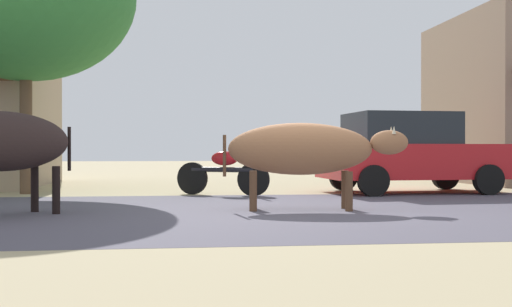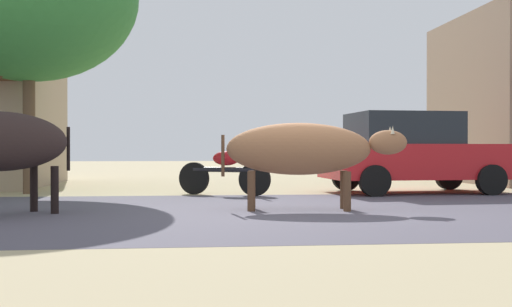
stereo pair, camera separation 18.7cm
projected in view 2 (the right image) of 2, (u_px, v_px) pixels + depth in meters
ground at (288, 211)px, 9.47m from camera, size 80.00×80.00×0.00m
asphalt_road at (288, 211)px, 9.47m from camera, size 72.00×6.71×0.00m
parked_hatchback_car at (411, 152)px, 13.45m from camera, size 3.75×2.17×1.64m
parked_motorcycle at (225, 171)px, 12.75m from camera, size 1.75×0.97×1.07m
cow_far_dark at (303, 150)px, 9.64m from camera, size 2.73×0.85×1.29m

